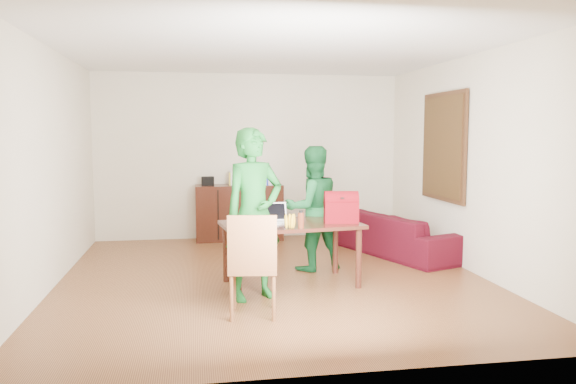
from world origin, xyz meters
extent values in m
cube|color=#452211|center=(0.00, 0.00, -0.05)|extent=(5.00, 5.50, 0.10)
cube|color=white|center=(0.00, 0.00, 2.75)|extent=(5.00, 5.50, 0.10)
cube|color=beige|center=(0.00, 2.80, 1.35)|extent=(5.00, 0.10, 2.70)
cube|color=beige|center=(0.00, -2.80, 1.35)|extent=(5.00, 0.10, 2.70)
cube|color=beige|center=(-2.55, 0.00, 1.35)|extent=(0.10, 5.50, 2.70)
cube|color=beige|center=(2.55, 0.00, 1.35)|extent=(0.10, 5.50, 2.70)
cube|color=#3F2614|center=(2.46, 0.70, 1.55)|extent=(0.04, 1.28, 1.48)
cube|color=#502E18|center=(2.43, 0.70, 1.55)|extent=(0.01, 1.18, 1.36)
cube|color=black|center=(-0.20, 2.51, 0.45)|extent=(1.40, 0.45, 0.90)
cube|color=black|center=(-0.70, 2.51, 0.97)|extent=(0.20, 0.14, 0.14)
cube|color=#B6B4BF|center=(0.25, 2.51, 0.97)|extent=(0.24, 0.22, 0.14)
ellipsoid|color=#18269D|center=(0.25, 2.51, 1.08)|extent=(0.14, 0.14, 0.07)
cube|color=black|center=(0.16, -0.32, 0.70)|extent=(1.63, 1.05, 0.04)
cylinder|color=black|center=(-0.47, -0.76, 0.34)|extent=(0.07, 0.07, 0.68)
cylinder|color=black|center=(0.89, -0.59, 0.34)|extent=(0.07, 0.07, 0.68)
cylinder|color=black|center=(-0.56, -0.06, 0.34)|extent=(0.07, 0.07, 0.68)
cylinder|color=black|center=(0.80, 0.11, 0.34)|extent=(0.07, 0.07, 0.68)
cube|color=brown|center=(-0.38, -1.33, 0.46)|extent=(0.51, 0.49, 0.05)
cube|color=brown|center=(-0.40, -1.52, 0.74)|extent=(0.45, 0.09, 0.51)
imported|color=#12541B|center=(-0.31, -0.78, 0.90)|extent=(0.77, 0.65, 1.79)
imported|color=#135526|center=(0.55, 0.35, 0.79)|extent=(0.88, 0.76, 1.57)
cube|color=white|center=(-0.03, -0.34, 0.73)|extent=(0.33, 0.23, 0.02)
cube|color=black|center=(-0.03, -0.34, 0.84)|extent=(0.32, 0.09, 0.20)
cylinder|color=#612716|center=(0.21, -0.69, 0.81)|extent=(0.07, 0.07, 0.19)
cube|color=#69070C|center=(0.73, -0.38, 0.86)|extent=(0.41, 0.27, 0.28)
imported|color=#3E080D|center=(1.95, 1.00, 0.30)|extent=(1.44, 2.18, 0.59)
camera|label=1|loc=(-0.92, -6.53, 1.73)|focal=35.00mm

